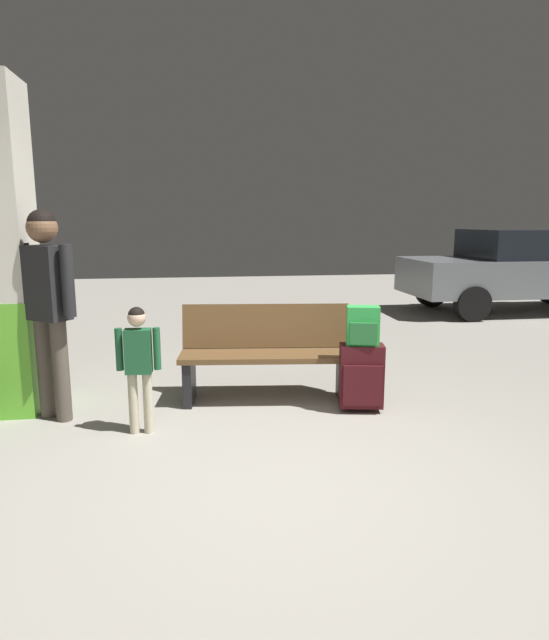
% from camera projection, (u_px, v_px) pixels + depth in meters
% --- Properties ---
extents(ground_plane, '(18.00, 18.00, 0.10)m').
position_uv_depth(ground_plane, '(236.00, 349.00, 7.27)').
color(ground_plane, gray).
extents(bench, '(1.65, 0.70, 0.89)m').
position_uv_depth(bench, '(266.00, 354.00, 5.03)').
color(bench, brown).
rests_on(bench, ground_plane).
extents(suitcase, '(0.41, 0.29, 0.60)m').
position_uv_depth(suitcase, '(361.00, 376.00, 4.73)').
color(suitcase, '#471419').
rests_on(suitcase, ground_plane).
extents(backpack_bright, '(0.31, 0.24, 0.34)m').
position_uv_depth(backpack_bright, '(363.00, 326.00, 4.64)').
color(backpack_bright, green).
rests_on(backpack_bright, suitcase).
extents(child, '(0.35, 0.21, 1.02)m').
position_uv_depth(child, '(138.00, 356.00, 4.18)').
color(child, beige).
rests_on(child, ground_plane).
extents(adult, '(0.51, 0.40, 1.76)m').
position_uv_depth(adult, '(47.00, 293.00, 4.41)').
color(adult, brown).
rests_on(adult, ground_plane).
extents(parked_car_side, '(4.10, 1.81, 1.51)m').
position_uv_depth(parked_car_side, '(520.00, 268.00, 9.84)').
color(parked_car_side, slate).
rests_on(parked_car_side, ground_plane).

